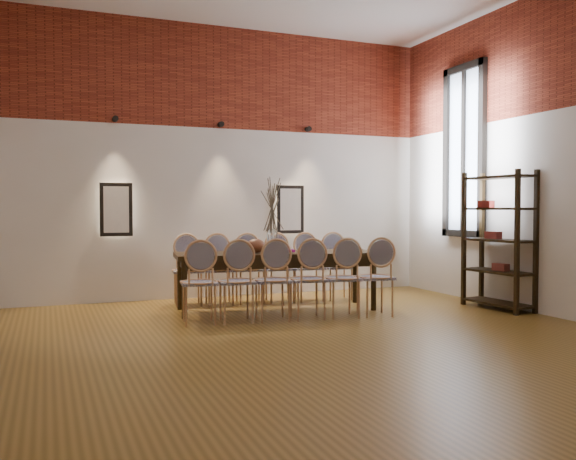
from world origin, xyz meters
name	(u,v)px	position (x,y,z in m)	size (l,w,h in m)	color
floor	(298,348)	(0.00, 0.00, -0.01)	(7.00, 7.00, 0.02)	olive
wall_back	(206,162)	(0.00, 3.55, 2.00)	(7.00, 0.10, 4.00)	silver
brick_band_back	(206,76)	(0.00, 3.48, 3.25)	(7.00, 0.02, 1.50)	maroon
niche_left	(116,210)	(-1.30, 3.45, 1.30)	(0.36, 0.06, 0.66)	#FFEAC6
niche_right	(290,209)	(1.30, 3.45, 1.30)	(0.36, 0.06, 0.66)	#FFEAC6
spot_fixture_left	(115,119)	(-1.30, 3.42, 2.55)	(0.08, 0.08, 0.10)	black
spot_fixture_mid	(221,124)	(0.20, 3.42, 2.55)	(0.08, 0.08, 0.10)	black
spot_fixture_right	(308,129)	(1.60, 3.42, 2.55)	(0.08, 0.08, 0.10)	black
window_glass	(465,151)	(3.46, 2.00, 2.15)	(0.02, 0.78, 2.38)	silver
window_frame	(464,151)	(3.44, 2.00, 2.15)	(0.08, 0.90, 2.50)	black
window_mullion	(464,151)	(3.44, 2.00, 2.15)	(0.06, 0.06, 2.40)	black
dining_table	(277,281)	(0.56, 2.05, 0.38)	(2.58, 0.83, 0.75)	black
chair_near_a	(199,283)	(-0.60, 1.50, 0.47)	(0.44, 0.44, 0.94)	tan
chair_near_b	(236,282)	(-0.17, 1.45, 0.47)	(0.44, 0.44, 0.94)	tan
chair_near_c	(273,280)	(0.26, 1.39, 0.47)	(0.44, 0.44, 0.94)	tan
chair_near_d	(308,279)	(0.68, 1.34, 0.47)	(0.44, 0.44, 0.94)	tan
chair_near_e	(342,278)	(1.11, 1.28, 0.47)	(0.44, 0.44, 0.94)	tan
chair_near_f	(375,277)	(1.53, 1.23, 0.47)	(0.44, 0.44, 0.94)	tan
chair_far_a	(188,271)	(-0.42, 2.88, 0.47)	(0.44, 0.44, 0.94)	tan
chair_far_b	(219,270)	(0.00, 2.82, 0.47)	(0.44, 0.44, 0.94)	tan
chair_far_c	(250,269)	(0.43, 2.77, 0.47)	(0.44, 0.44, 0.94)	tan
chair_far_d	(280,268)	(0.86, 2.71, 0.47)	(0.44, 0.44, 0.94)	tan
chair_far_e	(309,268)	(1.28, 2.66, 0.47)	(0.44, 0.44, 0.94)	tan
chair_far_f	(338,267)	(1.71, 2.61, 0.47)	(0.44, 0.44, 0.94)	tan
vase	(272,241)	(0.50, 2.06, 0.90)	(0.14, 0.14, 0.30)	silver
dried_branches	(272,206)	(0.50, 2.06, 1.35)	(0.50, 0.50, 0.70)	#483D2D
bowl	(256,246)	(0.27, 2.04, 0.84)	(0.24, 0.24, 0.18)	brown
book	(284,251)	(0.67, 2.09, 0.77)	(0.26, 0.18, 0.03)	#850F74
shelving_rack	(498,240)	(3.28, 1.07, 0.90)	(0.38, 1.00, 1.80)	black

